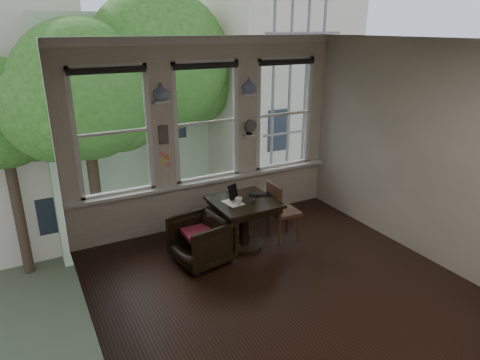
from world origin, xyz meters
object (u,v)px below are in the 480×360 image
table (244,224)px  side_chair_right (284,211)px  laptop (259,195)px  armchair_left (201,241)px  mug (239,201)px

table → side_chair_right: bearing=-4.3°
laptop → table: bearing=-140.1°
side_chair_right → armchair_left: bearing=95.3°
laptop → mug: (-0.41, -0.13, 0.04)m
laptop → armchair_left: bearing=-141.9°
side_chair_right → mug: 0.87m
laptop → mug: size_ratio=3.03×
table → laptop: laptop is taller
table → laptop: (0.28, 0.05, 0.39)m
table → mug: size_ratio=8.64×
armchair_left → side_chair_right: size_ratio=0.80×
armchair_left → laptop: bearing=89.7°
side_chair_right → mug: size_ratio=8.83×
side_chair_right → laptop: 0.51m
armchair_left → mug: size_ratio=7.06×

